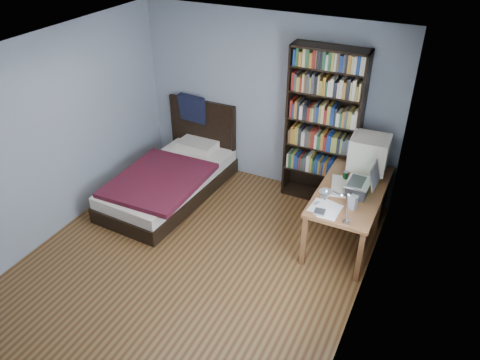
{
  "coord_description": "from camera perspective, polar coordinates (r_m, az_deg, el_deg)",
  "views": [
    {
      "loc": [
        2.36,
        -3.63,
        3.81
      ],
      "look_at": [
        0.34,
        0.53,
        0.92
      ],
      "focal_mm": 35.0,
      "sensor_mm": 36.0,
      "label": 1
    }
  ],
  "objects": [
    {
      "name": "room",
      "position": [
        5.01,
        -5.85,
        1.12
      ],
      "size": [
        4.2,
        4.24,
        2.5
      ],
      "color": "#4B2916",
      "rests_on": "ground"
    },
    {
      "name": "keyboard",
      "position": [
        5.79,
        11.96,
        -0.73
      ],
      "size": [
        0.29,
        0.5,
        0.04
      ],
      "primitive_type": "cube",
      "rotation": [
        0.0,
        0.07,
        0.23
      ],
      "color": "#BFB19F",
      "rests_on": "desk"
    },
    {
      "name": "external_drive",
      "position": [
        5.31,
        9.68,
        -3.87
      ],
      "size": [
        0.13,
        0.13,
        0.02
      ],
      "primitive_type": "cube",
      "rotation": [
        0.0,
        0.0,
        0.1
      ],
      "color": "gray",
      "rests_on": "desk"
    },
    {
      "name": "bed",
      "position": [
        6.85,
        -8.29,
        0.31
      ],
      "size": [
        1.2,
        2.2,
        1.16
      ],
      "color": "black",
      "rests_on": "floor"
    },
    {
      "name": "desk_lamp",
      "position": [
        4.61,
        10.83,
        -2.25
      ],
      "size": [
        0.25,
        0.56,
        0.66
      ],
      "color": "#99999E",
      "rests_on": "desk"
    },
    {
      "name": "bookshelf",
      "position": [
        6.36,
        10.08,
        6.25
      ],
      "size": [
        0.98,
        0.3,
        2.19
      ],
      "color": "black",
      "rests_on": "floor"
    },
    {
      "name": "phone_grey",
      "position": [
        5.45,
        9.28,
        -2.82
      ],
      "size": [
        0.07,
        0.09,
        0.02
      ],
      "primitive_type": "cube",
      "rotation": [
        0.0,
        0.0,
        -0.41
      ],
      "color": "gray",
      "rests_on": "desk"
    },
    {
      "name": "phone_silver",
      "position": [
        5.58,
        10.04,
        -1.95
      ],
      "size": [
        0.08,
        0.11,
        0.02
      ],
      "primitive_type": "cube",
      "rotation": [
        0.0,
        0.0,
        0.37
      ],
      "color": "#B8B9BD",
      "rests_on": "desk"
    },
    {
      "name": "desk",
      "position": [
        6.31,
        14.0,
        -1.68
      ],
      "size": [
        0.75,
        1.51,
        0.73
      ],
      "color": "brown",
      "rests_on": "floor"
    },
    {
      "name": "laptop",
      "position": [
        5.65,
        14.37,
        -0.76
      ],
      "size": [
        0.35,
        0.36,
        0.43
      ],
      "color": "#2D2D30",
      "rests_on": "desk"
    },
    {
      "name": "mouse",
      "position": [
        6.07,
        13.77,
        0.64
      ],
      "size": [
        0.06,
        0.11,
        0.04
      ],
      "primitive_type": "ellipsoid",
      "color": "silver",
      "rests_on": "desk"
    },
    {
      "name": "speaker",
      "position": [
        5.42,
        13.61,
        -2.62
      ],
      "size": [
        0.1,
        0.1,
        0.16
      ],
      "primitive_type": "cube",
      "rotation": [
        0.0,
        0.0,
        -0.28
      ],
      "color": "gray",
      "rests_on": "desk"
    },
    {
      "name": "soda_can",
      "position": [
        5.93,
        12.73,
        0.47
      ],
      "size": [
        0.07,
        0.07,
        0.12
      ],
      "primitive_type": "cylinder",
      "color": "#073514",
      "rests_on": "desk"
    },
    {
      "name": "crt_monitor",
      "position": [
        6.01,
        15.34,
        3.17
      ],
      "size": [
        0.48,
        0.44,
        0.53
      ],
      "color": "beige",
      "rests_on": "desk"
    }
  ]
}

